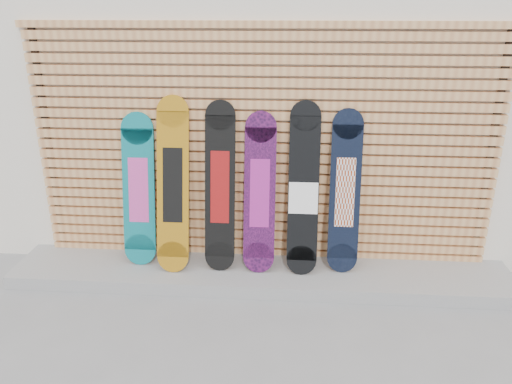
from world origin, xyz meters
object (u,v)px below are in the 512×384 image
Objects in this scene: snowboard_2 at (220,187)px; snowboard_3 at (260,193)px; snowboard_0 at (139,190)px; snowboard_4 at (304,191)px; snowboard_1 at (173,185)px; snowboard_5 at (345,192)px.

snowboard_3 is at bearing -0.78° from snowboard_2.
snowboard_4 is at bearing -1.49° from snowboard_0.
snowboard_1 is at bearing -179.08° from snowboard_4.
snowboard_4 reaches higher than snowboard_3.
snowboard_4 is (1.51, -0.04, 0.05)m from snowboard_0.
snowboard_2 reaches higher than snowboard_0.
snowboard_2 is 0.36m from snowboard_3.
snowboard_1 is at bearing -9.77° from snowboard_0.
snowboard_3 is (0.78, 0.03, -0.06)m from snowboard_1.
snowboard_2 is 1.06× the size of snowboard_3.
snowboard_2 is (0.42, 0.03, -0.02)m from snowboard_1.
snowboard_4 is 1.05× the size of snowboard_5.
snowboard_4 is at bearing -1.00° from snowboard_3.
snowboard_2 is (0.76, -0.03, 0.06)m from snowboard_0.
snowboard_5 is (0.76, 0.03, 0.02)m from snowboard_3.
snowboard_0 is at bearing 177.93° from snowboard_2.
snowboard_1 reaches higher than snowboard_2.
snowboard_0 is at bearing 178.34° from snowboard_3.
snowboard_4 is at bearing -0.89° from snowboard_2.
snowboard_4 reaches higher than snowboard_2.
snowboard_0 is 0.98× the size of snowboard_3.
snowboard_0 is at bearing 178.51° from snowboard_4.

